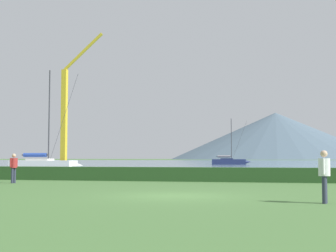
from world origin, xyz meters
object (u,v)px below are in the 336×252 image
sailboat_slip_4 (229,161)px  person_seated_viewer (324,172)px  sailboat_slip_5 (44,164)px  person_standing_walker (14,166)px  dock_crane (65,122)px

sailboat_slip_4 → person_seated_viewer: 85.25m
sailboat_slip_4 → sailboat_slip_5: sailboat_slip_5 is taller
sailboat_slip_4 → person_standing_walker: bearing=-100.2°
person_seated_viewer → sailboat_slip_5: bearing=140.6°
sailboat_slip_5 → person_standing_walker: sailboat_slip_5 is taller
person_seated_viewer → dock_crane: bearing=133.8°
sailboat_slip_5 → person_seated_viewer: bearing=-52.8°
sailboat_slip_5 → dock_crane: bearing=107.2°
person_standing_walker → dock_crane: dock_crane is taller
sailboat_slip_4 → sailboat_slip_5: 54.14m
sailboat_slip_5 → dock_crane: 22.25m
sailboat_slip_4 → person_standing_walker: (-5.64, -75.91, 0.31)m
sailboat_slip_4 → sailboat_slip_5: (-15.91, -51.75, 0.02)m
sailboat_slip_4 → dock_crane: bearing=-131.6°
sailboat_slip_5 → dock_crane: (-6.70, 20.27, 6.27)m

